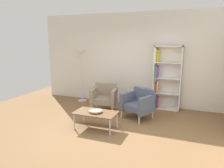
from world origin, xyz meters
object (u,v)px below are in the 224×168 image
(decorative_bowl, at_px, (96,111))
(armchair_near_window, at_px, (104,97))
(coffee_table_low, at_px, (96,113))
(floor_lamp_torchiere, at_px, (81,59))
(bookshelf_tall, at_px, (164,79))
(armchair_corner_red, at_px, (139,103))

(decorative_bowl, bearing_deg, armchair_near_window, 104.58)
(armchair_near_window, bearing_deg, decorative_bowl, -86.30)
(coffee_table_low, bearing_deg, floor_lamp_torchiere, 126.80)
(coffee_table_low, relative_size, armchair_near_window, 1.21)
(decorative_bowl, xyz_separation_m, armchair_near_window, (-0.34, 1.31, -0.02))
(coffee_table_low, distance_m, armchair_near_window, 1.36)
(armchair_near_window, bearing_deg, bookshelf_tall, 15.37)
(decorative_bowl, relative_size, armchair_near_window, 0.39)
(armchair_near_window, relative_size, floor_lamp_torchiere, 0.47)
(armchair_near_window, distance_m, armchair_corner_red, 1.13)
(coffee_table_low, relative_size, floor_lamp_torchiere, 0.57)
(coffee_table_low, xyz_separation_m, decorative_bowl, (-0.00, 0.00, 0.07))
(armchair_near_window, relative_size, armchair_corner_red, 0.91)
(coffee_table_low, distance_m, floor_lamp_torchiere, 2.64)
(armchair_near_window, height_order, armchair_corner_red, same)
(decorative_bowl, height_order, floor_lamp_torchiere, floor_lamp_torchiere)
(floor_lamp_torchiere, bearing_deg, armchair_corner_red, -21.54)
(bookshelf_tall, bearing_deg, floor_lamp_torchiere, -176.24)
(bookshelf_tall, bearing_deg, armchair_corner_red, -115.76)
(floor_lamp_torchiere, bearing_deg, bookshelf_tall, 3.76)
(bookshelf_tall, xyz_separation_m, coffee_table_low, (-1.27, -2.11, -0.56))
(armchair_near_window, xyz_separation_m, armchair_corner_red, (1.11, -0.25, 0.00))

